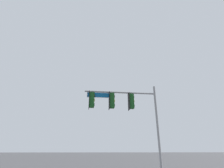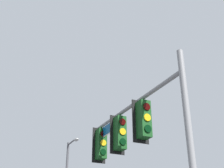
% 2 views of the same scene
% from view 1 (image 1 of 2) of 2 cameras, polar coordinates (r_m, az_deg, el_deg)
% --- Properties ---
extents(signal_pole_near, '(5.44, 0.53, 6.16)m').
position_cam_1_polar(signal_pole_near, '(12.96, 3.17, -6.87)').
color(signal_pole_near, gray).
rests_on(signal_pole_near, ground_plane).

